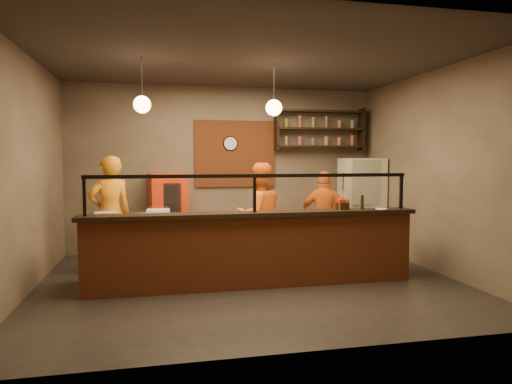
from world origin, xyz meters
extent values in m
plane|color=black|center=(0.00, 0.00, 0.00)|extent=(6.00, 6.00, 0.00)
plane|color=#332D28|center=(0.00, 0.00, 3.20)|extent=(6.00, 6.00, 0.00)
plane|color=#756456|center=(0.00, 2.50, 1.60)|extent=(6.00, 0.00, 6.00)
plane|color=#756456|center=(-3.00, 0.00, 1.60)|extent=(0.00, 5.00, 5.00)
plane|color=#756456|center=(3.00, 0.00, 1.60)|extent=(0.00, 5.00, 5.00)
plane|color=#756456|center=(0.00, -2.50, 1.60)|extent=(6.00, 0.00, 6.00)
cube|color=brown|center=(0.20, 2.47, 1.90)|extent=(1.60, 0.04, 1.30)
cube|color=brown|center=(0.00, -0.30, 0.50)|extent=(4.60, 0.25, 1.00)
cube|color=black|center=(0.00, -0.30, 1.03)|extent=(4.70, 0.37, 0.06)
cube|color=gray|center=(0.00, 0.20, 0.42)|extent=(4.60, 0.75, 0.85)
cube|color=silver|center=(0.00, 0.20, 0.88)|extent=(4.60, 0.75, 0.05)
cube|color=white|center=(0.00, -0.30, 1.31)|extent=(4.40, 0.02, 0.50)
cube|color=black|center=(0.00, -0.30, 1.56)|extent=(4.50, 0.05, 0.05)
cube|color=black|center=(-2.22, -0.30, 1.31)|extent=(0.04, 0.04, 0.50)
cube|color=black|center=(0.00, -0.30, 1.31)|extent=(0.04, 0.04, 0.50)
cube|color=black|center=(2.22, -0.30, 1.31)|extent=(0.04, 0.04, 0.50)
cube|color=black|center=(1.90, 2.32, 2.05)|extent=(1.80, 0.28, 0.04)
cube|color=black|center=(1.90, 2.32, 2.40)|extent=(1.80, 0.28, 0.04)
cube|color=black|center=(1.90, 2.32, 2.75)|extent=(1.80, 0.28, 0.04)
cube|color=black|center=(1.00, 2.32, 2.40)|extent=(0.04, 0.28, 0.85)
cube|color=black|center=(2.80, 2.32, 2.40)|extent=(0.04, 0.28, 0.85)
cylinder|color=black|center=(0.10, 2.46, 2.10)|extent=(0.30, 0.04, 0.30)
cylinder|color=black|center=(-1.50, 0.20, 2.90)|extent=(0.01, 0.01, 0.60)
sphere|color=#FFBD8C|center=(-1.50, 0.20, 2.55)|extent=(0.24, 0.24, 0.24)
cylinder|color=black|center=(0.40, 0.20, 2.90)|extent=(0.01, 0.01, 0.60)
sphere|color=#FFBD8C|center=(0.40, 0.20, 2.55)|extent=(0.24, 0.24, 0.24)
imported|color=orange|center=(-2.05, 1.10, 0.92)|extent=(0.79, 0.66, 1.84)
imported|color=orange|center=(0.31, 0.82, 0.87)|extent=(0.97, 0.83, 1.73)
imported|color=orange|center=(1.57, 1.13, 0.79)|extent=(1.00, 0.72, 1.58)
cube|color=beige|center=(2.60, 1.85, 0.90)|extent=(0.80, 0.75, 1.81)
cube|color=red|center=(-1.13, 2.15, 0.77)|extent=(0.74, 0.70, 1.53)
cylinder|color=beige|center=(0.52, 0.29, 0.91)|extent=(0.60, 0.60, 0.01)
cube|color=silver|center=(-2.02, 0.21, 0.97)|extent=(0.34, 0.29, 0.15)
cube|color=white|center=(-1.30, 0.30, 0.98)|extent=(0.34, 0.28, 0.16)
cube|color=silver|center=(-1.51, -0.04, 0.97)|extent=(0.33, 0.29, 0.14)
cylinder|color=yellow|center=(-1.76, 0.31, 0.93)|extent=(0.33, 0.25, 0.06)
cube|color=black|center=(1.31, -0.24, 1.11)|extent=(0.20, 0.17, 0.10)
cylinder|color=black|center=(1.58, -0.34, 1.17)|extent=(0.05, 0.05, 0.21)
cylinder|color=white|center=(1.88, -0.35, 1.07)|extent=(0.22, 0.22, 0.01)
camera|label=1|loc=(-1.30, -6.42, 1.77)|focal=32.00mm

